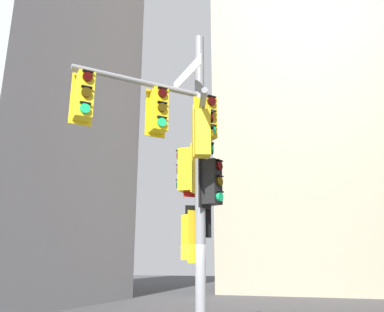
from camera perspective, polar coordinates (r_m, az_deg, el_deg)
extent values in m
cube|color=tan|center=(37.73, 15.78, 10.12)|extent=(13.38, 13.38, 36.30)
cylinder|color=gray|center=(8.72, 1.20, -4.40)|extent=(0.23, 0.23, 7.62)
cylinder|color=gray|center=(8.85, -7.64, 10.82)|extent=(2.17, 2.29, 0.13)
cylinder|color=gray|center=(8.35, 1.49, 7.23)|extent=(0.73, 1.66, 0.13)
cube|color=yellow|center=(8.91, -5.46, 6.31)|extent=(0.35, 0.37, 1.14)
cube|color=yellow|center=(8.75, -4.98, 6.73)|extent=(0.48, 0.48, 1.00)
cylinder|color=#360605|center=(8.72, -4.40, 9.31)|extent=(0.18, 0.19, 0.20)
cube|color=black|center=(8.77, -4.37, 10.03)|extent=(0.20, 0.21, 0.02)
cylinder|color=#3C2C06|center=(8.58, -4.45, 7.19)|extent=(0.18, 0.19, 0.20)
cube|color=black|center=(8.62, -4.42, 7.94)|extent=(0.20, 0.21, 0.02)
cylinder|color=#19C672|center=(8.45, -4.50, 5.00)|extent=(0.18, 0.19, 0.20)
cube|color=black|center=(8.49, -4.47, 5.77)|extent=(0.20, 0.21, 0.02)
cube|color=yellow|center=(8.47, -16.02, 8.08)|extent=(0.35, 0.37, 1.14)
cube|color=yellow|center=(8.30, -15.73, 8.56)|extent=(0.48, 0.48, 1.00)
cylinder|color=#360605|center=(8.27, -15.24, 11.30)|extent=(0.18, 0.19, 0.20)
cube|color=black|center=(8.32, -15.17, 12.05)|extent=(0.20, 0.21, 0.02)
cylinder|color=#3C2C06|center=(8.12, -15.42, 9.09)|extent=(0.18, 0.19, 0.20)
cube|color=black|center=(8.17, -15.35, 9.88)|extent=(0.20, 0.21, 0.02)
cylinder|color=#19C672|center=(7.99, -15.60, 6.81)|extent=(0.18, 0.19, 0.20)
cube|color=black|center=(8.03, -15.53, 7.62)|extent=(0.20, 0.21, 0.02)
cube|color=yellow|center=(8.13, 0.18, 3.36)|extent=(0.20, 0.46, 1.14)
cube|color=yellow|center=(8.14, 1.52, 3.34)|extent=(0.44, 0.44, 1.00)
cylinder|color=#360605|center=(8.27, 2.89, 5.61)|extent=(0.13, 0.21, 0.20)
cube|color=black|center=(8.32, 2.92, 6.38)|extent=(0.15, 0.23, 0.02)
cylinder|color=yellow|center=(8.15, 2.92, 3.32)|extent=(0.13, 0.21, 0.20)
cube|color=black|center=(8.19, 2.95, 4.11)|extent=(0.15, 0.23, 0.02)
cylinder|color=#06311C|center=(8.05, 2.96, 0.96)|extent=(0.13, 0.21, 0.20)
cube|color=black|center=(8.08, 2.99, 1.77)|extent=(0.15, 0.23, 0.02)
cube|color=gold|center=(8.67, 0.71, -11.88)|extent=(0.29, 0.42, 1.14)
cube|color=gold|center=(8.82, -0.07, -11.94)|extent=(0.47, 0.47, 1.00)
cylinder|color=red|center=(9.01, -0.86, -9.79)|extent=(0.16, 0.20, 0.20)
cube|color=black|center=(9.03, -0.88, -9.03)|extent=(0.18, 0.22, 0.02)
cylinder|color=#3C2C06|center=(8.98, -0.87, -12.01)|extent=(0.16, 0.20, 0.20)
cube|color=black|center=(8.99, -0.89, -11.25)|extent=(0.18, 0.22, 0.02)
cylinder|color=#06311C|center=(8.96, -0.88, -14.24)|extent=(0.16, 0.20, 0.20)
cube|color=black|center=(8.97, -0.90, -13.48)|extent=(0.18, 0.22, 0.02)
cube|color=black|center=(8.66, 1.90, -4.06)|extent=(0.16, 0.47, 1.14)
cube|color=black|center=(8.56, 2.97, -3.91)|extent=(0.42, 0.42, 1.00)
cylinder|color=#360605|center=(8.54, 4.08, -1.45)|extent=(0.11, 0.21, 0.20)
cube|color=black|center=(8.57, 4.10, -0.66)|extent=(0.13, 0.23, 0.02)
cylinder|color=#3C2C06|center=(8.46, 4.12, -3.74)|extent=(0.11, 0.21, 0.20)
cube|color=black|center=(8.48, 4.14, -2.95)|extent=(0.13, 0.23, 0.02)
cylinder|color=#19C672|center=(8.40, 4.17, -6.08)|extent=(0.11, 0.21, 0.20)
cube|color=black|center=(8.41, 4.19, -5.27)|extent=(0.13, 0.23, 0.02)
cube|color=gold|center=(9.04, 1.57, 5.24)|extent=(0.33, 0.38, 1.14)
cube|color=gold|center=(8.89, 2.23, 5.61)|extent=(0.48, 0.48, 1.00)
cylinder|color=#360605|center=(8.87, 2.92, 8.12)|extent=(0.18, 0.19, 0.20)
cube|color=black|center=(8.92, 2.93, 8.83)|extent=(0.20, 0.21, 0.02)
cylinder|color=#3C2C06|center=(8.74, 2.95, 6.02)|extent=(0.18, 0.19, 0.20)
cube|color=black|center=(8.78, 2.96, 6.76)|extent=(0.20, 0.21, 0.02)
cylinder|color=#19C672|center=(8.62, 2.98, 3.85)|extent=(0.18, 0.19, 0.20)
cube|color=black|center=(8.65, 2.99, 4.61)|extent=(0.20, 0.21, 0.02)
cube|color=gold|center=(8.85, 0.42, -2.00)|extent=(0.05, 0.48, 1.14)
cube|color=gold|center=(8.91, -0.73, -2.10)|extent=(0.35, 0.35, 1.00)
cylinder|color=red|center=(9.07, -1.90, -0.05)|extent=(0.07, 0.20, 0.20)
cube|color=black|center=(9.11, -1.93, 0.67)|extent=(0.08, 0.22, 0.02)
cylinder|color=#3C2C06|center=(8.99, -1.92, -2.20)|extent=(0.07, 0.20, 0.20)
cube|color=black|center=(9.02, -1.95, -1.46)|extent=(0.08, 0.22, 0.02)
cylinder|color=#06311C|center=(8.91, -1.94, -4.39)|extent=(0.07, 0.20, 0.20)
cube|color=black|center=(8.94, -1.97, -3.64)|extent=(0.08, 0.22, 0.02)
cube|color=white|center=(9.50, -0.84, 12.06)|extent=(1.12, 1.19, 0.28)
cube|color=#19479E|center=(9.50, -0.84, 12.06)|extent=(1.09, 1.15, 0.24)
cube|color=red|center=(8.96, 0.67, -3.65)|extent=(0.50, 0.42, 0.80)
cube|color=white|center=(8.96, 0.67, -3.65)|extent=(0.47, 0.39, 0.76)
cube|color=black|center=(8.82, 0.94, -9.68)|extent=(0.53, 0.31, 0.72)
cube|color=white|center=(8.82, 0.94, -9.68)|extent=(0.50, 0.28, 0.68)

